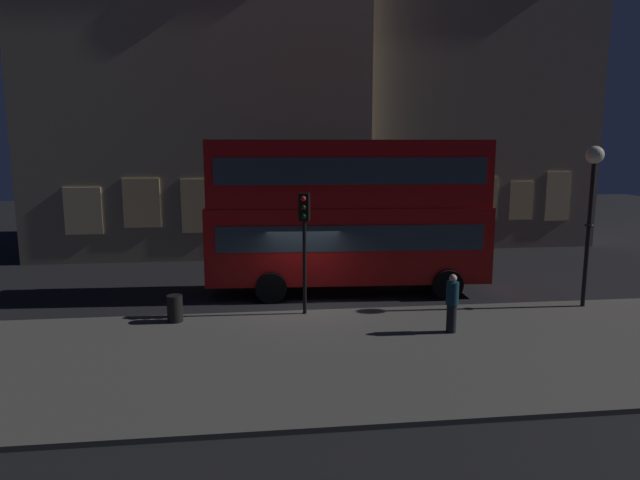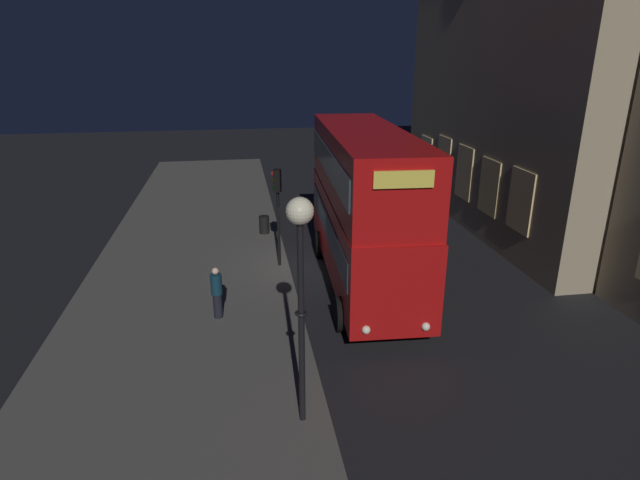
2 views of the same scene
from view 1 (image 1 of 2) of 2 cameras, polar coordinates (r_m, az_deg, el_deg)
The scene contains 9 objects.
ground_plane at distance 19.00m, azimuth -1.60°, elevation -6.79°, with size 80.00×80.00×0.00m, color black.
sidewalk_slab at distance 14.59m, azimuth 0.13°, elevation -11.71°, with size 44.00×7.63×0.12m, color #4C4944.
building_with_clock at distance 31.03m, azimuth -11.96°, elevation 17.33°, with size 16.24×9.10×19.27m.
building_plain_facade at distance 34.33m, azimuth 14.25°, elevation 16.48°, with size 12.45×8.68×19.26m.
double_decker_bus at distance 20.24m, azimuth 2.82°, elevation 3.20°, with size 10.31×3.30×5.58m.
traffic_light_near_kerb at distance 17.18m, azimuth -1.63°, elevation 1.27°, with size 0.38×0.40×3.82m.
street_lamp at distance 19.88m, azimuth 26.15°, elevation 5.25°, with size 0.57×0.57×5.25m.
pedestrian at distance 16.26m, azimuth 13.38°, elevation -6.27°, with size 0.35×0.35×1.69m.
litter_bin at distance 17.45m, azimuth -14.65°, elevation -6.81°, with size 0.47×0.47×0.81m, color black.
Camera 1 is at (-1.66, -18.16, 5.37)m, focal length 31.21 mm.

